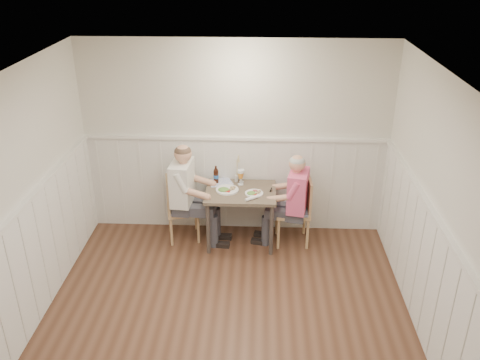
{
  "coord_description": "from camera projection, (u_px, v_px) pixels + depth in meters",
  "views": [
    {
      "loc": [
        0.33,
        -3.95,
        3.66
      ],
      "look_at": [
        0.08,
        1.64,
        1.0
      ],
      "focal_mm": 38.0,
      "sensor_mm": 36.0,
      "label": 1
    }
  ],
  "objects": [
    {
      "name": "ground_plane",
      "position": [
        225.0,
        338.0,
        5.15
      ],
      "size": [
        4.5,
        4.5,
        0.0
      ],
      "primitive_type": "plane",
      "color": "#4B2D1D"
    },
    {
      "name": "gingham_mat",
      "position": [
        220.0,
        182.0,
        6.71
      ],
      "size": [
        0.37,
        0.33,
        0.01
      ],
      "color": "#7282BE",
      "rests_on": "dining_table"
    },
    {
      "name": "man_in_pink",
      "position": [
        294.0,
        208.0,
        6.5
      ],
      "size": [
        0.65,
        0.47,
        1.3
      ],
      "color": "#3F3F47",
      "rests_on": "ground"
    },
    {
      "name": "plate_diner",
      "position": [
        226.0,
        189.0,
        6.48
      ],
      "size": [
        0.29,
        0.29,
        0.07
      ],
      "color": "white",
      "rests_on": "dining_table"
    },
    {
      "name": "beer_glass_b",
      "position": [
        241.0,
        175.0,
        6.6
      ],
      "size": [
        0.08,
        0.08,
        0.21
      ],
      "color": "silver",
      "rests_on": "dining_table"
    },
    {
      "name": "wainscot",
      "position": [
        228.0,
        244.0,
        5.48
      ],
      "size": [
        4.0,
        4.49,
        1.34
      ],
      "color": "silver",
      "rests_on": "ground"
    },
    {
      "name": "grass_vase",
      "position": [
        236.0,
        169.0,
        6.66
      ],
      "size": [
        0.05,
        0.05,
        0.4
      ],
      "color": "silver",
      "rests_on": "dining_table"
    },
    {
      "name": "beer_bottle",
      "position": [
        216.0,
        175.0,
        6.66
      ],
      "size": [
        0.07,
        0.07,
        0.24
      ],
      "color": "black",
      "rests_on": "dining_table"
    },
    {
      "name": "dining_table",
      "position": [
        241.0,
        198.0,
        6.53
      ],
      "size": [
        0.9,
        0.7,
        0.75
      ],
      "color": "#4C4034",
      "rests_on": "ground"
    },
    {
      "name": "chair_right",
      "position": [
        297.0,
        208.0,
        6.6
      ],
      "size": [
        0.45,
        0.45,
        0.93
      ],
      "color": "tan",
      "rests_on": "ground"
    },
    {
      "name": "rolled_napkin",
      "position": [
        252.0,
        198.0,
        6.26
      ],
      "size": [
        0.17,
        0.14,
        0.04
      ],
      "color": "white",
      "rests_on": "dining_table"
    },
    {
      "name": "room_shell",
      "position": [
        222.0,
        206.0,
        4.5
      ],
      "size": [
        4.04,
        4.54,
        2.6
      ],
      "color": "beige",
      "rests_on": "ground"
    },
    {
      "name": "plate_man",
      "position": [
        254.0,
        193.0,
        6.4
      ],
      "size": [
        0.23,
        0.23,
        0.06
      ],
      "color": "white",
      "rests_on": "dining_table"
    },
    {
      "name": "chair_left",
      "position": [
        179.0,
        207.0,
        6.69
      ],
      "size": [
        0.49,
        0.49,
        0.87
      ],
      "color": "tan",
      "rests_on": "ground"
    },
    {
      "name": "diner_cream",
      "position": [
        186.0,
        202.0,
        6.58
      ],
      "size": [
        0.67,
        0.46,
        1.39
      ],
      "color": "#3F3F47",
      "rests_on": "ground"
    },
    {
      "name": "beer_glass_a",
      "position": [
        241.0,
        174.0,
        6.67
      ],
      "size": [
        0.07,
        0.07,
        0.18
      ],
      "color": "silver",
      "rests_on": "dining_table"
    }
  ]
}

